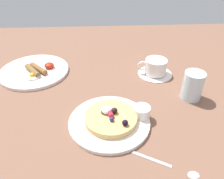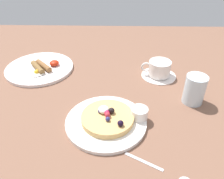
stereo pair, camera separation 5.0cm
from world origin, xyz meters
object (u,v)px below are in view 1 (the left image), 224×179
object	(u,v)px
coffee_cup	(155,66)
syrup_ramekin	(142,111)
teaspoon	(176,168)
coffee_saucer	(155,73)
water_glass	(192,85)
breakfast_plate	(34,71)
pancake_plate	(109,122)

from	to	relation	value
coffee_cup	syrup_ramekin	bearing A→B (deg)	-110.40
coffee_cup	teaspoon	bearing A→B (deg)	-95.20
coffee_saucer	coffee_cup	bearing A→B (deg)	177.11
teaspoon	water_glass	xyz separation A→B (cm)	(13.06, 28.40, 4.72)
breakfast_plate	teaspoon	distance (cm)	65.90
breakfast_plate	syrup_ramekin	bearing A→B (deg)	-37.58
breakfast_plate	water_glass	bearing A→B (deg)	-19.08
pancake_plate	syrup_ramekin	xyz separation A→B (cm)	(9.93, 1.59, 2.32)
pancake_plate	coffee_cup	size ratio (longest dim) A/B	2.10
breakfast_plate	coffee_cup	world-z (taller)	coffee_cup
syrup_ramekin	pancake_plate	bearing A→B (deg)	-170.90
pancake_plate	breakfast_plate	world-z (taller)	same
pancake_plate	water_glass	xyz separation A→B (cm)	(28.62, 11.70, 4.37)
pancake_plate	breakfast_plate	bearing A→B (deg)	132.64
coffee_saucer	teaspoon	size ratio (longest dim) A/B	0.89
syrup_ramekin	teaspoon	world-z (taller)	syrup_ramekin
pancake_plate	water_glass	distance (cm)	31.22
teaspoon	water_glass	world-z (taller)	water_glass
breakfast_plate	teaspoon	world-z (taller)	breakfast_plate
pancake_plate	coffee_cup	world-z (taller)	coffee_cup
pancake_plate	syrup_ramekin	size ratio (longest dim) A/B	4.71
coffee_saucer	teaspoon	xyz separation A→B (cm)	(-4.18, -44.24, -0.09)
coffee_cup	teaspoon	size ratio (longest dim) A/B	0.76
coffee_saucer	coffee_cup	world-z (taller)	coffee_cup
syrup_ramekin	coffee_saucer	size ratio (longest dim) A/B	0.38
syrup_ramekin	coffee_saucer	distance (cm)	27.86
syrup_ramekin	breakfast_plate	bearing A→B (deg)	142.42
coffee_saucer	water_glass	distance (cm)	18.74
pancake_plate	water_glass	bearing A→B (deg)	22.23
syrup_ramekin	coffee_cup	distance (cm)	27.70
water_glass	coffee_saucer	bearing A→B (deg)	119.29
pancake_plate	teaspoon	bearing A→B (deg)	-47.04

